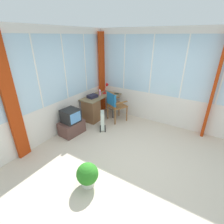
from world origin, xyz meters
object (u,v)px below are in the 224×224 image
(desk, at_px, (92,109))
(desk_lamp, at_px, (107,87))
(spray_bottle, at_px, (100,92))
(tv_on_stand, at_px, (71,123))
(space_heater, at_px, (103,120))
(potted_plant, at_px, (87,175))
(wooden_armchair, at_px, (114,103))
(tv_remote, at_px, (116,94))
(paper_tray, at_px, (92,96))

(desk, bearing_deg, desk_lamp, -7.57)
(spray_bottle, relative_size, tv_on_stand, 0.30)
(space_heater, relative_size, potted_plant, 1.19)
(wooden_armchair, bearing_deg, desk, 117.34)
(tv_remote, height_order, potted_plant, tv_remote)
(tv_on_stand, bearing_deg, potted_plant, -127.12)
(desk, relative_size, tv_on_stand, 1.71)
(desk_lamp, relative_size, space_heater, 0.65)
(paper_tray, xyz_separation_m, wooden_armchair, (0.21, -0.66, -0.15))
(spray_bottle, height_order, potted_plant, spray_bottle)
(desk, bearing_deg, potted_plant, -143.81)
(desk, bearing_deg, tv_remote, -27.04)
(potted_plant, bearing_deg, desk, 36.19)
(desk, relative_size, space_heater, 2.27)
(wooden_armchair, distance_m, space_heater, 0.70)
(tv_on_stand, bearing_deg, paper_tray, 3.82)
(paper_tray, relative_size, potted_plant, 0.65)
(space_heater, bearing_deg, tv_remote, 9.81)
(paper_tray, bearing_deg, potted_plant, -144.31)
(tv_remote, xyz_separation_m, potted_plant, (-2.90, -1.12, -0.50))
(desk_lamp, bearing_deg, tv_on_stand, 177.39)
(desk_lamp, bearing_deg, desk, 172.43)
(spray_bottle, relative_size, space_heater, 0.39)
(space_heater, bearing_deg, paper_tray, 58.34)
(tv_remote, bearing_deg, paper_tray, 126.72)
(spray_bottle, xyz_separation_m, tv_on_stand, (-1.37, -0.01, -0.51))
(wooden_armchair, bearing_deg, tv_on_stand, 154.85)
(tv_remote, height_order, tv_on_stand, tv_remote)
(tv_remote, distance_m, paper_tray, 0.84)
(desk, distance_m, desk_lamp, 0.92)
(tv_on_stand, distance_m, potted_plant, 1.89)
(desk, distance_m, tv_on_stand, 0.95)
(desk_lamp, xyz_separation_m, paper_tray, (-0.61, 0.15, -0.18))
(desk, bearing_deg, paper_tray, 25.06)
(paper_tray, xyz_separation_m, tv_on_stand, (-1.06, -0.07, -0.45))
(desk_lamp, distance_m, wooden_armchair, 0.73)
(desk_lamp, height_order, space_heater, desk_lamp)
(paper_tray, bearing_deg, tv_remote, -33.59)
(desk, height_order, desk_lamp, desk_lamp)
(tv_remote, distance_m, potted_plant, 3.14)
(tv_remote, relative_size, spray_bottle, 0.69)
(spray_bottle, distance_m, tv_on_stand, 1.46)
(tv_remote, bearing_deg, wooden_armchair, -177.13)
(spray_bottle, bearing_deg, wooden_armchair, -99.79)
(desk_lamp, relative_size, spray_bottle, 1.64)
(desk, height_order, spray_bottle, spray_bottle)
(wooden_armchair, relative_size, space_heater, 1.76)
(desk, distance_m, paper_tray, 0.40)
(tv_on_stand, height_order, potted_plant, tv_on_stand)
(space_heater, bearing_deg, desk_lamp, 26.59)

